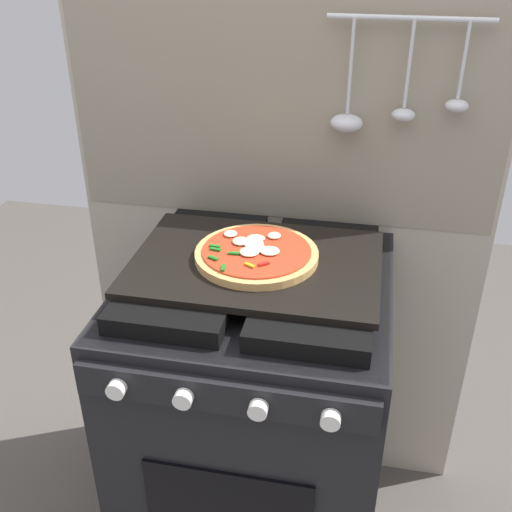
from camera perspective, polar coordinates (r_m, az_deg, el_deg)
kitchen_backsplash at (r=1.68m, az=2.31°, el=1.36°), size 1.10×0.09×1.55m
stove at (r=1.61m, az=-0.01°, el=-14.96°), size 0.60×0.64×0.90m
baking_tray at (r=1.33m, az=-0.00°, el=-0.68°), size 0.54×0.38×0.02m
pizza_left at (r=1.33m, az=-0.07°, el=0.24°), size 0.27×0.27×0.03m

